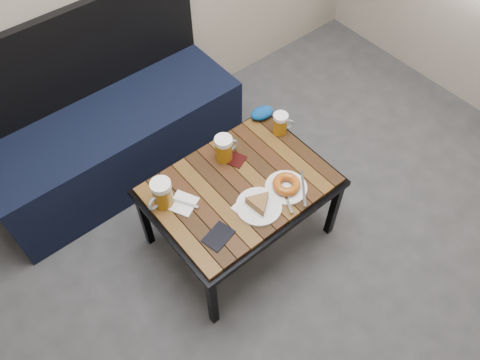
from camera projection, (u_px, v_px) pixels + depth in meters
bench at (114, 136)px, 2.60m from camera, size 1.40×0.50×0.95m
cafe_table at (240, 189)px, 2.19m from camera, size 0.84×0.62×0.47m
beer_mug_left at (162, 194)px, 2.03m from camera, size 0.14×0.10×0.15m
beer_mug_centre at (224, 148)px, 2.19m from camera, size 0.12×0.08×0.14m
beer_mug_right at (281, 123)px, 2.30m from camera, size 0.11×0.09×0.12m
plate_pie at (259, 204)px, 2.06m from camera, size 0.21×0.21×0.06m
plate_bagel at (286, 186)px, 2.12m from camera, size 0.22×0.23×0.05m
napkin_left at (183, 203)px, 2.08m from camera, size 0.15×0.15×0.01m
napkin_right at (249, 206)px, 2.08m from camera, size 0.14×0.12×0.01m
passport_navy at (218, 236)px, 1.98m from camera, size 0.15×0.12×0.01m
passport_burgundy at (233, 158)px, 2.24m from camera, size 0.12×0.14×0.01m
knit_pouch at (262, 113)px, 2.39m from camera, size 0.14×0.10×0.05m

